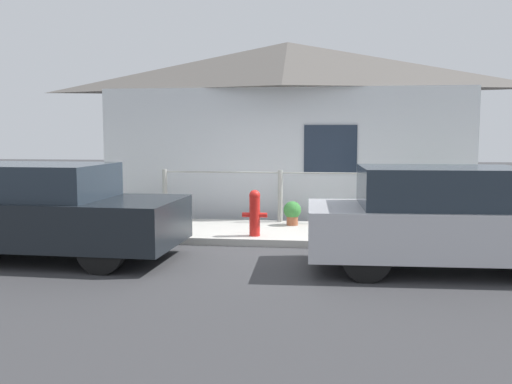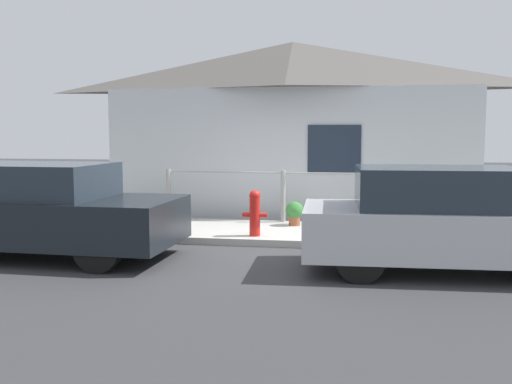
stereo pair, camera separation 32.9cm
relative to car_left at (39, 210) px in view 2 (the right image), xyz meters
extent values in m
plane|color=#38383A|center=(3.40, 1.29, -0.73)|extent=(60.00, 60.00, 0.00)
cube|color=#B2AFA8|center=(3.40, 2.38, -0.67)|extent=(24.00, 2.18, 0.12)
cube|color=silver|center=(3.40, 4.01, 0.71)|extent=(7.94, 0.12, 2.87)
cube|color=#1E2838|center=(4.39, 3.94, 0.85)|extent=(1.10, 0.04, 1.00)
pyramid|color=#605B56|center=(3.40, 5.05, 2.69)|extent=(8.34, 2.20, 1.09)
cylinder|color=#999993|center=(1.00, 3.32, -0.08)|extent=(0.10, 0.10, 1.04)
cylinder|color=#999993|center=(3.40, 3.32, -0.08)|extent=(0.10, 0.10, 1.04)
cylinder|color=#999993|center=(5.80, 3.32, -0.08)|extent=(0.10, 0.10, 1.04)
cylinder|color=#999993|center=(3.40, 3.32, 0.39)|extent=(4.80, 0.03, 0.03)
cube|color=black|center=(0.04, 0.00, -0.14)|extent=(4.29, 1.93, 0.68)
cube|color=#232D38|center=(-0.13, 0.00, 0.46)|extent=(2.38, 1.65, 0.52)
cylinder|color=black|center=(1.38, 0.74, -0.40)|extent=(0.67, 0.22, 0.67)
cylinder|color=black|center=(1.33, -0.82, -0.40)|extent=(0.67, 0.22, 0.67)
cube|color=#B7B7BC|center=(6.07, 0.00, -0.16)|extent=(3.99, 1.83, 0.66)
cube|color=#232D38|center=(5.91, -0.01, 0.44)|extent=(2.22, 1.56, 0.55)
cylinder|color=black|center=(4.82, 0.67, -0.41)|extent=(0.64, 0.23, 0.64)
cylinder|color=black|center=(4.88, -0.77, -0.41)|extent=(0.64, 0.23, 0.64)
cylinder|color=red|center=(3.10, 1.64, -0.27)|extent=(0.19, 0.19, 0.67)
sphere|color=red|center=(3.10, 1.64, 0.10)|extent=(0.19, 0.19, 0.19)
cylinder|color=red|center=(2.97, 1.64, -0.24)|extent=(0.17, 0.08, 0.08)
cylinder|color=red|center=(3.24, 1.64, -0.24)|extent=(0.17, 0.08, 0.08)
cylinder|color=#9E5638|center=(3.67, 2.89, -0.52)|extent=(0.22, 0.22, 0.17)
sphere|color=#387F38|center=(3.67, 2.89, -0.31)|extent=(0.34, 0.34, 0.34)
cylinder|color=#9E5638|center=(0.28, 2.78, -0.51)|extent=(0.22, 0.22, 0.19)
sphere|color=#4C8E3D|center=(0.28, 2.78, -0.29)|extent=(0.34, 0.34, 0.34)
cylinder|color=#9E5638|center=(6.22, 2.65, -0.51)|extent=(0.22, 0.22, 0.18)
sphere|color=#387F38|center=(6.22, 2.65, -0.21)|extent=(0.57, 0.57, 0.57)
camera|label=1|loc=(4.42, -8.08, 1.18)|focal=40.00mm
camera|label=2|loc=(4.74, -8.03, 1.18)|focal=40.00mm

